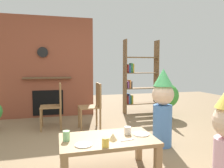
# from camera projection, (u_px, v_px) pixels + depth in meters

# --- Properties ---
(ground_plane) EXTENTS (12.00, 12.00, 0.00)m
(ground_plane) POSITION_uv_depth(u_px,v_px,m) (109.00, 155.00, 2.92)
(ground_plane) COLOR #846B4C
(brick_fireplace_feature) EXTENTS (2.20, 0.28, 2.40)m
(brick_fireplace_feature) POSITION_uv_depth(u_px,v_px,m) (47.00, 68.00, 5.09)
(brick_fireplace_feature) COLOR brown
(brick_fireplace_feature) RESTS_ON ground_plane
(bookshelf) EXTENTS (0.90, 0.28, 1.90)m
(bookshelf) POSITION_uv_depth(u_px,v_px,m) (138.00, 80.00, 5.51)
(bookshelf) COLOR brown
(bookshelf) RESTS_ON ground_plane
(coffee_table) EXTENTS (1.06, 0.63, 0.43)m
(coffee_table) POSITION_uv_depth(u_px,v_px,m) (108.00, 144.00, 2.37)
(coffee_table) COLOR #9E7A51
(coffee_table) RESTS_ON ground_plane
(paper_cup_near_left) EXTENTS (0.07, 0.07, 0.09)m
(paper_cup_near_left) POSITION_uv_depth(u_px,v_px,m) (105.00, 142.00, 2.10)
(paper_cup_near_left) COLOR #F2CC4C
(paper_cup_near_left) RESTS_ON coffee_table
(paper_cup_near_right) EXTENTS (0.08, 0.08, 0.09)m
(paper_cup_near_right) POSITION_uv_depth(u_px,v_px,m) (128.00, 130.00, 2.49)
(paper_cup_near_right) COLOR silver
(paper_cup_near_right) RESTS_ON coffee_table
(paper_cup_center) EXTENTS (0.07, 0.07, 0.11)m
(paper_cup_center) POSITION_uv_depth(u_px,v_px,m) (66.00, 136.00, 2.27)
(paper_cup_center) COLOR #8CD18C
(paper_cup_center) RESTS_ON coffee_table
(paper_plate_front) EXTENTS (0.19, 0.19, 0.01)m
(paper_plate_front) POSITION_uv_depth(u_px,v_px,m) (141.00, 134.00, 2.48)
(paper_plate_front) COLOR white
(paper_plate_front) RESTS_ON coffee_table
(paper_plate_rear) EXTENTS (0.18, 0.18, 0.01)m
(paper_plate_rear) POSITION_uv_depth(u_px,v_px,m) (83.00, 145.00, 2.14)
(paper_plate_rear) COLOR white
(paper_plate_rear) RESTS_ON coffee_table
(birthday_cake_slice) EXTENTS (0.10, 0.10, 0.08)m
(birthday_cake_slice) POSITION_uv_depth(u_px,v_px,m) (113.00, 137.00, 2.29)
(birthday_cake_slice) COLOR #EAC68C
(birthday_cake_slice) RESTS_ON coffee_table
(table_fork) EXTENTS (0.15, 0.03, 0.01)m
(table_fork) POSITION_uv_depth(u_px,v_px,m) (127.00, 140.00, 2.28)
(table_fork) COLOR silver
(table_fork) RESTS_ON coffee_table
(child_in_pink) EXTENTS (0.33, 0.33, 1.19)m
(child_in_pink) POSITION_uv_depth(u_px,v_px,m) (163.00, 106.00, 3.21)
(child_in_pink) COLOR #4C7FC6
(child_in_pink) RESTS_ON ground_plane
(dining_chair_left) EXTENTS (0.40, 0.40, 0.90)m
(dining_chair_left) POSITION_uv_depth(u_px,v_px,m) (56.00, 103.00, 4.14)
(dining_chair_left) COLOR olive
(dining_chair_left) RESTS_ON ground_plane
(dining_chair_middle) EXTENTS (0.40, 0.40, 0.90)m
(dining_chair_middle) POSITION_uv_depth(u_px,v_px,m) (94.00, 103.00, 4.10)
(dining_chair_middle) COLOR olive
(dining_chair_middle) RESTS_ON ground_plane
(potted_plant_tall) EXTENTS (0.58, 0.58, 0.81)m
(potted_plant_tall) POSITION_uv_depth(u_px,v_px,m) (166.00, 97.00, 5.08)
(potted_plant_tall) COLOR #4C5660
(potted_plant_tall) RESTS_ON ground_plane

